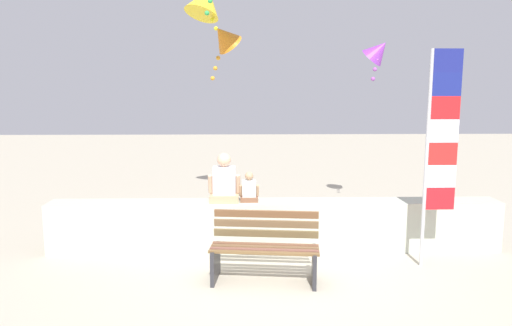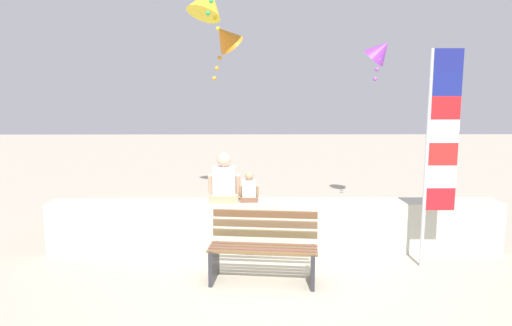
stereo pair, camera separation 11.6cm
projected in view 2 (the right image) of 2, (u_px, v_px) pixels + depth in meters
ground_plane at (279, 281)px, 6.43m from camera, size 40.00×40.00×0.00m
seawall_ledge at (275, 225)px, 7.61m from camera, size 7.00×0.48×0.78m
park_bench at (263, 250)px, 6.42m from camera, size 1.47×0.76×0.88m
person_adult at (224, 183)px, 7.49m from camera, size 0.49×0.36×0.76m
person_child at (249, 190)px, 7.51m from camera, size 0.30×0.22×0.46m
flag_banner at (438, 142)px, 6.66m from camera, size 0.45×0.05×3.05m
kite_yellow at (207, 2)px, 9.70m from camera, size 1.11×1.12×0.98m
kite_purple at (381, 51)px, 9.24m from camera, size 0.76×0.71×0.88m
kite_orange at (225, 37)px, 8.62m from camera, size 0.79×0.76×1.07m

